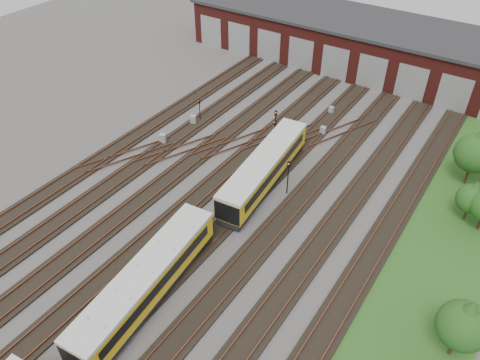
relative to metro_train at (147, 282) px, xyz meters
The scene contains 18 objects.
ground 6.62m from the metro_train, 108.32° to the left, with size 120.00×120.00×0.00m, color #4C4947.
track_network 7.18m from the metro_train, 108.12° to the left, with size 30.40×70.00×0.33m.
maintenance_shed 46.08m from the metro_train, 92.50° to the left, with size 51.00×12.50×6.35m.
grass_verge 23.44m from the metro_train, 43.33° to the left, with size 8.00×55.00×0.05m, color #26511B.
metro_train is the anchor object (origin of this frame).
signal_mast_0 25.06m from the metro_train, 119.12° to the left, with size 0.24×0.23×2.72m.
signal_mast_1 23.91m from the metro_train, 97.97° to the left, with size 0.33×0.31×3.27m.
signal_mast_2 16.24m from the metro_train, 81.19° to the left, with size 0.31×0.29×3.65m.
signal_mast_3 22.09m from the metro_train, 96.19° to the left, with size 0.29×0.28×3.25m.
relay_cabinet_0 20.42m from the metro_train, 128.30° to the left, with size 0.66×0.55×1.11m, color #9A9C9F.
relay_cabinet_1 24.33m from the metro_train, 120.67° to the left, with size 0.63×0.53×1.05m, color #9A9C9F.
relay_cabinet_2 20.69m from the metro_train, 97.10° to the left, with size 0.65×0.54×1.08m, color #9A9C9F.
relay_cabinet_3 31.74m from the metro_train, 90.64° to the left, with size 0.53×0.44×0.88m, color #9A9C9F.
relay_cabinet_4 27.09m from the metro_train, 88.25° to the left, with size 0.59×0.49×0.98m, color #9A9C9F.
tree_0 31.27m from the metro_train, 59.37° to the left, with size 3.73×3.73×6.18m.
tree_3 27.49m from the metro_train, 51.56° to the left, with size 2.56×2.56×4.24m.
tree_4 20.99m from the metro_train, 21.56° to the left, with size 3.28×3.28×5.43m.
bush_1 34.85m from the metro_train, 65.74° to the left, with size 1.38×1.38×1.38m, color #184C15.
Camera 1 is at (19.46, -20.16, 28.16)m, focal length 35.00 mm.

